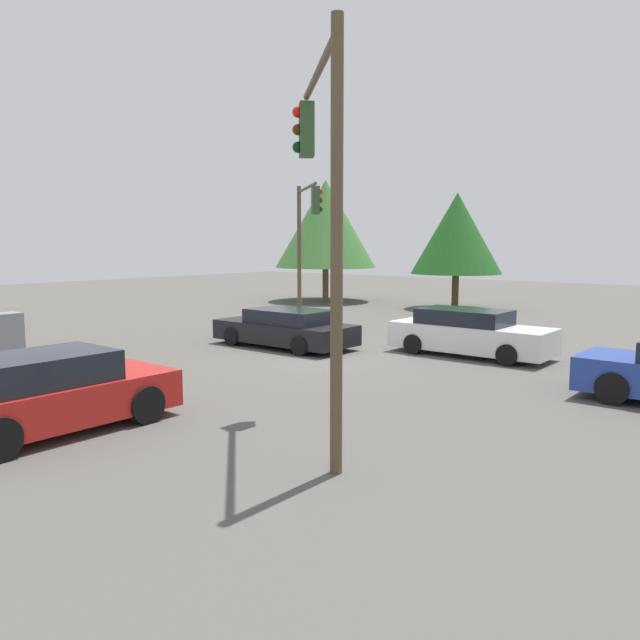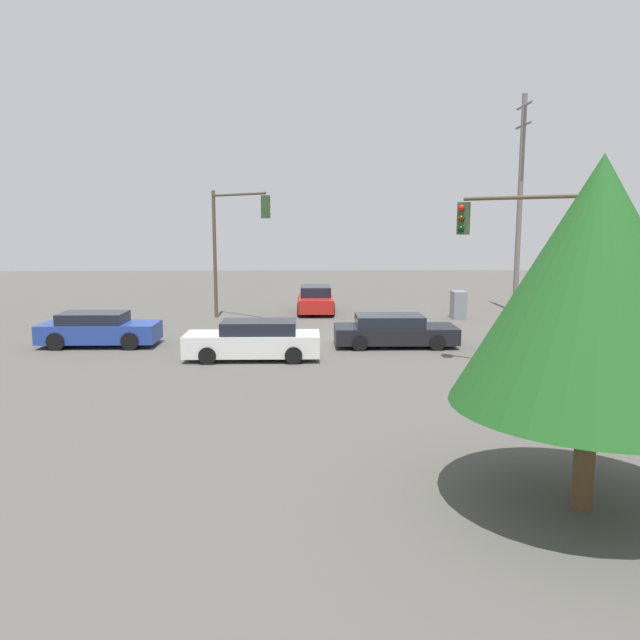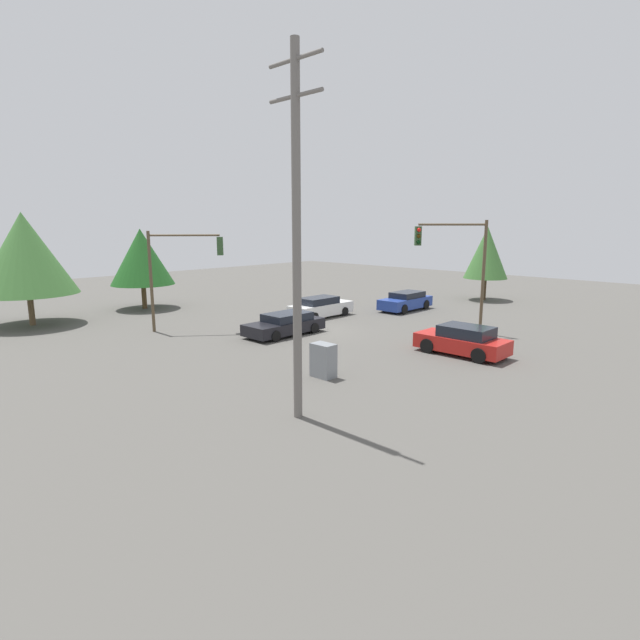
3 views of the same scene
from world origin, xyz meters
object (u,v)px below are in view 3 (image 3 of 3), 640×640
at_px(traffic_signal_cross, 458,257).
at_px(sedan_dark, 285,324).
at_px(sedan_red, 463,341).
at_px(electrical_cabinet, 323,360).
at_px(traffic_signal_main, 180,262).
at_px(sedan_white, 320,307).
at_px(sedan_blue, 406,301).

bearing_deg(traffic_signal_cross, sedan_dark, -0.81).
distance_m(sedan_red, electrical_cabinet, 7.62).
bearing_deg(traffic_signal_cross, traffic_signal_main, -5.27).
bearing_deg(traffic_signal_cross, electrical_cabinet, 44.86).
relative_size(sedan_white, traffic_signal_main, 0.82).
height_order(sedan_white, electrical_cabinet, electrical_cabinet).
xyz_separation_m(sedan_blue, traffic_signal_main, (5.36, 15.15, 3.38)).
height_order(sedan_white, traffic_signal_cross, traffic_signal_cross).
relative_size(sedan_dark, traffic_signal_main, 0.82).
bearing_deg(sedan_blue, traffic_signal_main, 70.52).
distance_m(sedan_white, traffic_signal_cross, 9.98).
xyz_separation_m(sedan_white, traffic_signal_cross, (-9.10, -1.66, 3.75)).
bearing_deg(sedan_white, sedan_dark, -66.60).
bearing_deg(sedan_dark, traffic_signal_main, 34.28).
distance_m(sedan_white, traffic_signal_main, 9.83).
bearing_deg(sedan_dark, sedan_blue, -91.29).
distance_m(sedan_dark, sedan_blue, 11.68).
bearing_deg(electrical_cabinet, traffic_signal_main, -3.80).
bearing_deg(traffic_signal_main, sedan_red, -26.21).
relative_size(traffic_signal_cross, electrical_cabinet, 4.56).
relative_size(traffic_signal_main, electrical_cabinet, 4.14).
relative_size(sedan_blue, traffic_signal_cross, 0.71).
distance_m(sedan_blue, traffic_signal_main, 16.42).
relative_size(sedan_dark, traffic_signal_cross, 0.74).
relative_size(sedan_red, sedan_dark, 0.91).
xyz_separation_m(sedan_blue, electrical_cabinet, (-6.82, 15.96, 0.04)).
distance_m(sedan_red, sedan_white, 12.03).
height_order(traffic_signal_cross, electrical_cabinet, traffic_signal_cross).
height_order(sedan_red, sedan_white, sedan_red).
bearing_deg(sedan_red, traffic_signal_cross, 33.72).
bearing_deg(sedan_dark, electrical_cabinet, 148.85).
height_order(sedan_red, traffic_signal_main, traffic_signal_main).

